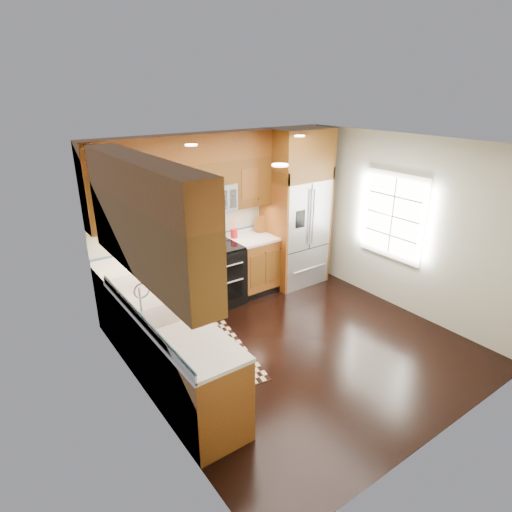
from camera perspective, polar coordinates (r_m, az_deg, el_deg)
ground at (r=5.82m, az=5.55°, el=-11.78°), size 4.00×4.00×0.00m
wall_back at (r=6.76m, az=-5.19°, el=5.27°), size 4.00×0.02×2.60m
wall_left at (r=4.27m, az=-14.66°, el=-5.53°), size 0.02×4.00×2.60m
wall_right at (r=6.66m, az=19.17°, el=3.86°), size 0.02×4.00×2.60m
window at (r=6.72m, az=17.79°, el=5.09°), size 0.04×1.10×1.30m
base_cabinets at (r=5.66m, az=-9.98°, el=-7.77°), size 2.85×3.00×0.90m
countertop at (r=5.60m, az=-9.51°, el=-2.69°), size 2.86×3.01×0.04m
upper_cabinets at (r=5.28m, az=-11.22°, el=8.41°), size 2.85×3.00×1.15m
range at (r=6.66m, az=-5.34°, el=-2.61°), size 0.76×0.67×0.95m
microwave at (r=6.38m, az=-6.32°, el=7.58°), size 0.76×0.40×0.42m
refrigerator at (r=7.20m, az=5.32°, el=6.32°), size 0.98×0.75×2.60m
sink_faucet at (r=4.69m, az=-12.33°, el=-7.01°), size 0.54×0.44×0.37m
rug at (r=5.63m, az=-5.75°, el=-13.05°), size 1.14×1.62×0.01m
knife_block at (r=6.39m, az=-9.70°, el=1.83°), size 0.12×0.16×0.30m
utensil_crock at (r=6.83m, az=-2.95°, el=3.31°), size 0.13×0.13×0.32m
cutting_board at (r=7.13m, az=0.78°, el=3.28°), size 0.36×0.36×0.02m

